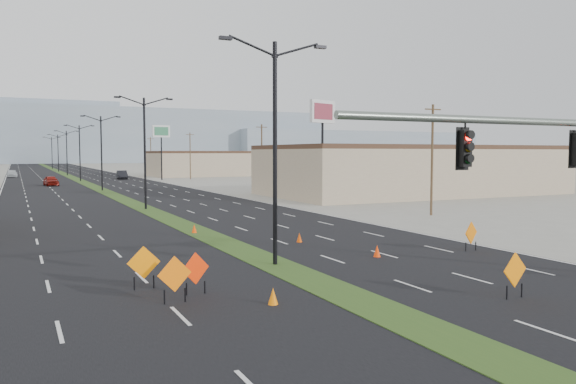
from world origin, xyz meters
name	(u,v)px	position (x,y,z in m)	size (l,w,h in m)	color
ground	(466,348)	(0.00, 0.00, 0.00)	(600.00, 600.00, 0.00)	gray
road_surface	(78,180)	(0.00, 100.00, 0.00)	(25.00, 400.00, 0.02)	black
median_strip	(78,180)	(0.00, 100.00, 0.00)	(2.00, 400.00, 0.04)	#2D4F1C
building_se_near	(413,172)	(34.00, 45.00, 2.75)	(36.00, 18.00, 5.50)	tan
building_se_far	(248,164)	(38.00, 110.00, 2.50)	(44.00, 16.00, 5.00)	tan
mesa_center	(119,136)	(40.00, 300.00, 14.00)	(220.00, 50.00, 28.00)	gray
mesa_east	(351,147)	(180.00, 290.00, 9.00)	(160.00, 50.00, 18.00)	gray
streetlight_0	(275,146)	(0.00, 12.00, 5.42)	(5.15, 0.24, 10.02)	black
streetlight_1	(145,149)	(0.00, 40.00, 5.42)	(5.15, 0.24, 10.02)	black
streetlight_2	(101,150)	(0.00, 68.00, 5.42)	(5.15, 0.24, 10.02)	black
streetlight_3	(80,151)	(0.00, 96.00, 5.42)	(5.15, 0.24, 10.02)	black
streetlight_4	(67,151)	(0.00, 124.00, 5.42)	(5.15, 0.24, 10.02)	black
streetlight_5	(58,152)	(0.00, 152.00, 5.42)	(5.15, 0.24, 10.02)	black
streetlight_6	(52,152)	(0.00, 180.00, 5.42)	(5.15, 0.24, 10.02)	black
utility_pole_0	(432,158)	(20.00, 25.00, 4.67)	(1.60, 0.20, 9.00)	#4C3823
utility_pole_1	(262,156)	(20.00, 60.00, 4.67)	(1.60, 0.20, 9.00)	#4C3823
utility_pole_2	(190,155)	(20.00, 95.00, 4.67)	(1.60, 0.20, 9.00)	#4C3823
utility_pole_3	(151,155)	(20.00, 130.00, 4.67)	(1.60, 0.20, 9.00)	#4C3823
car_left	(51,181)	(-5.59, 83.09, 0.78)	(1.84, 4.57, 1.56)	maroon
car_mid	(122,175)	(8.10, 100.93, 0.83)	(1.75, 5.02, 1.66)	black
car_far	(12,174)	(-11.17, 119.99, 0.73)	(2.04, 5.01, 1.45)	silver
construction_sign_0	(175,276)	(-5.76, 7.57, 0.96)	(1.21, 0.22, 1.63)	#FF6D05
construction_sign_1	(196,270)	(-4.79, 8.40, 0.90)	(1.10, 0.42, 1.54)	#FC3105
construction_sign_2	(144,264)	(-6.30, 9.99, 0.96)	(1.23, 0.06, 1.64)	orange
construction_sign_3	(515,272)	(5.07, 3.00, 0.96)	(1.23, 0.19, 1.64)	orange
construction_sign_5	(471,234)	(10.63, 10.84, 0.91)	(1.12, 0.40, 1.55)	orange
cone_0	(273,296)	(-2.84, 5.97, 0.29)	(0.35, 0.35, 0.59)	orange
cone_1	(299,238)	(3.94, 17.28, 0.28)	(0.33, 0.33, 0.56)	#D74304
cone_2	(377,251)	(5.30, 11.60, 0.30)	(0.36, 0.36, 0.60)	#FD3905
cone_3	(194,229)	(-0.41, 23.38, 0.29)	(0.35, 0.35, 0.58)	#FF4205
pole_sign_east_near	(323,119)	(17.05, 37.87, 8.45)	(3.29, 1.40, 10.29)	black
pole_sign_east_far	(161,135)	(14.21, 93.97, 8.40)	(3.35, 0.69, 10.23)	black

